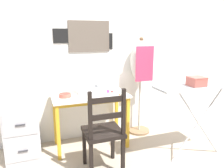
# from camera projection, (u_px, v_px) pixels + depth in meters

# --- Properties ---
(ground_plane) EXTENTS (14.00, 14.00, 0.00)m
(ground_plane) POSITION_uv_depth(u_px,v_px,m) (96.00, 154.00, 2.69)
(ground_plane) COLOR tan
(wall_back) EXTENTS (10.00, 0.07, 2.55)m
(wall_back) POSITION_uv_depth(u_px,v_px,m) (84.00, 47.00, 2.92)
(wall_back) COLOR silver
(wall_back) RESTS_ON ground_plane
(sewing_table) EXTENTS (0.95, 0.49, 0.70)m
(sewing_table) POSITION_uv_depth(u_px,v_px,m) (90.00, 103.00, 2.77)
(sewing_table) COLOR silver
(sewing_table) RESTS_ON ground_plane
(sewing_machine) EXTENTS (0.35, 0.17, 0.29)m
(sewing_machine) POSITION_uv_depth(u_px,v_px,m) (92.00, 84.00, 2.81)
(sewing_machine) COLOR white
(sewing_machine) RESTS_ON sewing_table
(fabric_bowl) EXTENTS (0.15, 0.15, 0.05)m
(fabric_bowl) POSITION_uv_depth(u_px,v_px,m) (65.00, 95.00, 2.64)
(fabric_bowl) COLOR #B25647
(fabric_bowl) RESTS_ON sewing_table
(scissors) EXTENTS (0.10, 0.11, 0.01)m
(scissors) POSITION_uv_depth(u_px,v_px,m) (121.00, 95.00, 2.73)
(scissors) COLOR silver
(scissors) RESTS_ON sewing_table
(thread_spool_near_machine) EXTENTS (0.04, 0.04, 0.04)m
(thread_spool_near_machine) POSITION_uv_depth(u_px,v_px,m) (108.00, 91.00, 2.84)
(thread_spool_near_machine) COLOR purple
(thread_spool_near_machine) RESTS_ON sewing_table
(thread_spool_mid_table) EXTENTS (0.03, 0.03, 0.03)m
(thread_spool_mid_table) POSITION_uv_depth(u_px,v_px,m) (112.00, 91.00, 2.85)
(thread_spool_mid_table) COLOR red
(thread_spool_mid_table) RESTS_ON sewing_table
(wooden_chair) EXTENTS (0.40, 0.38, 0.94)m
(wooden_chair) POSITION_uv_depth(u_px,v_px,m) (104.00, 133.00, 2.29)
(wooden_chair) COLOR black
(wooden_chair) RESTS_ON ground_plane
(filing_cabinet) EXTENTS (0.38, 0.50, 0.70)m
(filing_cabinet) POSITION_uv_depth(u_px,v_px,m) (23.00, 129.00, 2.59)
(filing_cabinet) COLOR #B7B7BC
(filing_cabinet) RESTS_ON ground_plane
(dress_form) EXTENTS (0.32, 0.32, 1.41)m
(dress_form) POSITION_uv_depth(u_px,v_px,m) (141.00, 67.00, 3.10)
(dress_form) COLOR #846647
(dress_form) RESTS_ON ground_plane
(ironing_board) EXTENTS (1.12, 0.30, 0.90)m
(ironing_board) POSITION_uv_depth(u_px,v_px,m) (202.00, 89.00, 2.46)
(ironing_board) COLOR #ADB2B7
(ironing_board) RESTS_ON ground_plane
(storage_box) EXTENTS (0.18, 0.16, 0.10)m
(storage_box) POSITION_uv_depth(u_px,v_px,m) (197.00, 81.00, 2.38)
(storage_box) COLOR #AD564C
(storage_box) RESTS_ON ironing_board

